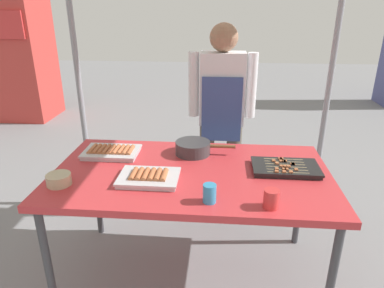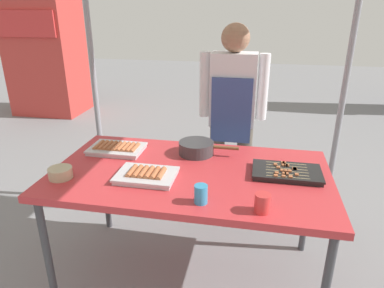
% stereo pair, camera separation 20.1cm
% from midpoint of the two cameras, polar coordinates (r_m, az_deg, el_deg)
% --- Properties ---
extents(ground_plane, '(18.00, 18.00, 0.00)m').
position_cam_midpoint_polar(ground_plane, '(2.45, -2.61, -20.42)').
color(ground_plane, slate).
extents(stall_table, '(1.60, 0.90, 0.75)m').
position_cam_midpoint_polar(stall_table, '(2.05, -2.94, -5.85)').
color(stall_table, '#C63338').
rests_on(stall_table, ground).
extents(tray_grilled_sausages, '(0.33, 0.24, 0.05)m').
position_cam_midpoint_polar(tray_grilled_sausages, '(1.94, -10.06, -5.45)').
color(tray_grilled_sausages, silver).
rests_on(tray_grilled_sausages, stall_table).
extents(tray_meat_skewers, '(0.38, 0.24, 0.04)m').
position_cam_midpoint_polar(tray_meat_skewers, '(2.07, 12.39, -3.89)').
color(tray_meat_skewers, black).
rests_on(tray_meat_skewers, stall_table).
extents(tray_pork_links, '(0.35, 0.24, 0.05)m').
position_cam_midpoint_polar(tray_pork_links, '(2.31, -15.50, -1.27)').
color(tray_pork_links, silver).
rests_on(tray_pork_links, stall_table).
extents(cooking_wok, '(0.38, 0.22, 0.08)m').
position_cam_midpoint_polar(cooking_wok, '(2.24, -2.35, -0.59)').
color(cooking_wok, '#38383A').
rests_on(cooking_wok, stall_table).
extents(condiment_bowl, '(0.13, 0.13, 0.06)m').
position_cam_midpoint_polar(condiment_bowl, '(2.03, -23.68, -5.41)').
color(condiment_bowl, '#BFB28C').
rests_on(condiment_bowl, stall_table).
extents(drink_cup_near_edge, '(0.07, 0.07, 0.09)m').
position_cam_midpoint_polar(drink_cup_near_edge, '(1.70, -0.51, -8.19)').
color(drink_cup_near_edge, '#338CBF').
rests_on(drink_cup_near_edge, stall_table).
extents(drink_cup_by_wok, '(0.07, 0.07, 0.09)m').
position_cam_midpoint_polar(drink_cup_by_wok, '(1.68, 9.52, -8.94)').
color(drink_cup_by_wok, red).
rests_on(drink_cup_by_wok, stall_table).
extents(vendor_woman, '(0.52, 0.22, 1.53)m').
position_cam_midpoint_polar(vendor_woman, '(2.73, 2.78, 5.98)').
color(vendor_woman, '#595147').
rests_on(vendor_woman, ground).
extents(neighbor_stall_left, '(1.02, 0.79, 1.74)m').
position_cam_midpoint_polar(neighbor_stall_left, '(6.02, -28.03, 12.05)').
color(neighbor_stall_left, '#BF3833').
rests_on(neighbor_stall_left, ground).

